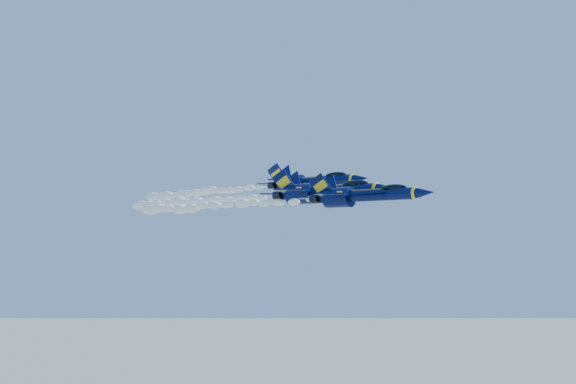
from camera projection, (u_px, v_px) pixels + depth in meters
The scene contains 6 objects.
jet_lead at pixel (362, 195), 68.17m from camera, with size 16.56×13.59×6.16m.
smoke_trail_jet_lead at pixel (218, 206), 83.47m from camera, with size 35.38×1.71×1.54m, color white.
jet_second at pixel (324, 192), 79.96m from camera, with size 19.89×16.32×7.39m.
smoke_trail_jet_second at pixel (199, 202), 96.13m from camera, with size 35.38×2.06×1.85m, color white.
jet_third at pixel (311, 182), 95.79m from camera, with size 19.89×16.31×7.39m.
smoke_trail_jet_third at pixel (205, 192), 111.96m from camera, with size 35.38×2.06×1.85m, color white.
Camera 1 is at (50.55, -71.33, 143.57)m, focal length 35.00 mm.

